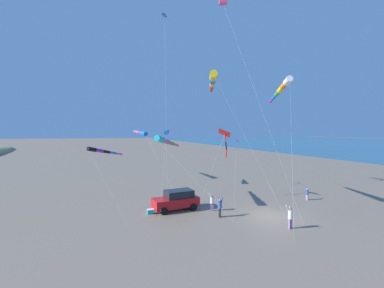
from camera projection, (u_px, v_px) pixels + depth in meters
ground_plane at (270, 216)px, 22.40m from camera, size 600.00×600.00×0.00m
parked_car at (176, 200)px, 24.19m from camera, size 4.48×2.46×1.85m
cooler_box at (151, 211)px, 22.99m from camera, size 0.62×0.42×0.42m
person_adult_flyer at (290, 216)px, 19.43m from camera, size 0.59×0.48×1.79m
person_child_green_jacket at (212, 201)px, 23.83m from camera, size 0.57×0.49×1.67m
person_child_grey_jacket at (220, 206)px, 22.08m from camera, size 0.60×0.63×1.75m
person_bystander_far at (307, 193)px, 27.62m from camera, size 0.37×0.46×1.40m
kite_delta_checkered_midright at (225, 133)px, 27.95m from camera, size 5.20×4.23×7.84m
kite_windsock_striped_overhead at (282, 88)px, 32.15m from camera, size 10.88×17.36×14.05m
kite_windsock_long_streamer_left at (167, 132)px, 34.41m from camera, size 4.71×14.97×7.69m
kite_windsock_long_streamer_right at (165, 141)px, 25.19m from camera, size 5.75×10.09×7.12m
kite_windsock_purple_drifting at (141, 133)px, 39.72m from camera, size 2.65×18.41×7.67m
kite_delta_rainbow_low_near at (237, 141)px, 34.31m from camera, size 7.33×12.23×6.53m
kite_windsock_black_fish_shape at (101, 151)px, 24.22m from camera, size 3.38×6.88×6.08m
kite_windsock_orange_high_right at (213, 81)px, 24.70m from camera, size 5.27×10.47×12.85m
kite_delta_yellow_midlevel at (165, 17)px, 30.36m from camera, size 1.68×6.86×21.60m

